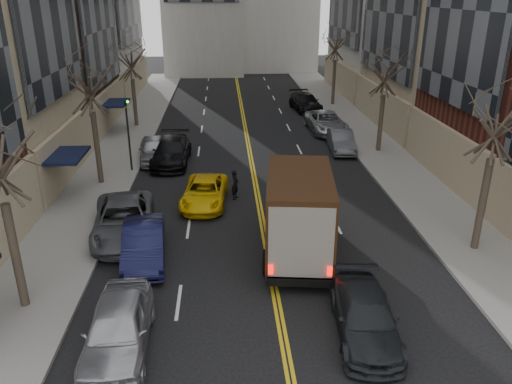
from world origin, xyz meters
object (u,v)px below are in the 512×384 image
at_px(ups_truck, 299,212).
at_px(pedestrian, 235,185).
at_px(observer_sedan, 365,317).
at_px(taxi, 205,192).

height_order(ups_truck, pedestrian, ups_truck).
relative_size(ups_truck, pedestrian, 4.34).
relative_size(observer_sedan, pedestrian, 2.98).
bearing_deg(pedestrian, ups_truck, -140.47).
relative_size(ups_truck, observer_sedan, 1.46).
distance_m(observer_sedan, pedestrian, 12.22).
height_order(ups_truck, taxi, ups_truck).
xyz_separation_m(ups_truck, observer_sedan, (1.36, -5.55, -1.18)).
xyz_separation_m(ups_truck, taxi, (-4.06, 5.45, -1.20)).
bearing_deg(pedestrian, observer_sedan, -144.34).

